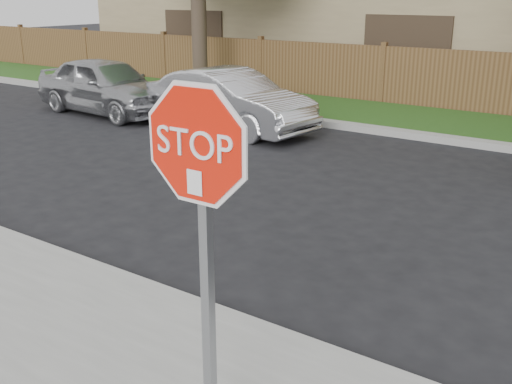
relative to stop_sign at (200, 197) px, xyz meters
The scene contains 5 objects.
ground 2.38m from the stop_sign, 102.65° to the left, with size 90.00×90.00×0.00m, color black.
far_curb 9.79m from the stop_sign, 91.98° to the left, with size 70.00×0.30×0.15m, color gray.
stop_sign is the anchor object (origin of this frame).
sedan_far_left 12.42m from the stop_sign, 140.96° to the left, with size 1.69×4.20×1.43m, color #ABACAF.
sedan_left 10.01m from the stop_sign, 126.18° to the left, with size 1.44×4.12×1.36m, color silver.
Camera 1 is at (2.50, -4.03, 2.98)m, focal length 42.00 mm.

